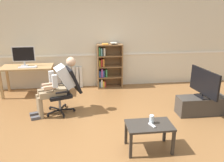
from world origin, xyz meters
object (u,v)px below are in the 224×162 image
bookshelf (108,66)px  tv_stand (201,105)px  radiator (70,77)px  coffee_table (149,128)px  office_chair (66,89)px  spare_remote (152,125)px  computer_mouse (36,67)px  computer_desk (27,70)px  imac_monitor (24,55)px  tv_screen (204,83)px  keyboard (27,67)px  person_seated (57,85)px  drinking_glass (152,119)px

bookshelf → tv_stand: (1.80, -1.96, -0.42)m
tv_stand → bookshelf: bearing=132.6°
radiator → coffee_table: bearing=-66.5°
office_chair → coffee_table: (1.39, -1.60, -0.15)m
office_chair → spare_remote: (1.42, -1.65, -0.07)m
bookshelf → coffee_table: bookshelf is taller
radiator → computer_mouse: bearing=-147.6°
computer_desk → imac_monitor: (-0.07, 0.08, 0.39)m
tv_screen → coffee_table: tv_screen is taller
coffee_table → tv_stand: bearing=37.1°
spare_remote → keyboard: bearing=-68.9°
keyboard → office_chair: bearing=-46.3°
computer_desk → keyboard: 0.19m
computer_mouse → coffee_table: bearing=-50.6°
keyboard → office_chair: office_chair is taller
coffee_table → radiator: bearing=113.5°
computer_mouse → bookshelf: bookshelf is taller
person_seated → coffee_table: bearing=26.7°
imac_monitor → keyboard: imac_monitor is taller
computer_mouse → tv_screen: size_ratio=0.11×
coffee_table → drinking_glass: size_ratio=5.44×
coffee_table → spare_remote: bearing=-59.1°
bookshelf → tv_screen: bearing=-47.4°
tv_stand → drinking_glass: bearing=-143.1°
computer_desk → imac_monitor: imac_monitor is taller
tv_stand → computer_desk: bearing=156.9°
coffee_table → computer_mouse: bearing=129.4°
tv_stand → tv_screen: size_ratio=1.13×
person_seated → coffee_table: 2.21m
bookshelf → computer_desk: bearing=-172.1°
imac_monitor → spare_remote: 3.89m
tv_screen → coffee_table: (-1.48, -1.12, -0.32)m
computer_desk → tv_screen: bearing=-23.1°
tv_stand → spare_remote: size_ratio=6.86×
bookshelf → radiator: 1.11m
tv_screen → drinking_glass: (-1.43, -1.07, -0.19)m
computer_desk → tv_screen: 4.24m
keyboard → coffee_table: (2.38, -2.64, -0.39)m
keyboard → radiator: (1.01, 0.53, -0.47)m
imac_monitor → coffee_table: (2.49, -2.86, -0.66)m
tv_stand → coffee_table: bearing=-142.9°
office_chair → computer_mouse: bearing=-161.7°
spare_remote → tv_stand: bearing=-162.1°
keyboard → radiator: bearing=27.8°
computer_desk → imac_monitor: size_ratio=2.26×
computer_mouse → tv_stand: bearing=-22.9°
computer_desk → computer_mouse: bearing=-26.3°
computer_desk → drinking_glass: (2.47, -2.74, -0.13)m
office_chair → spare_remote: 2.17m
bookshelf → tv_screen: (1.80, -1.96, 0.09)m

